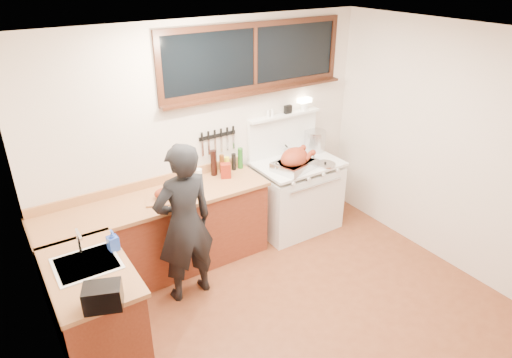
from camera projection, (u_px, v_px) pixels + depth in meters
ground_plane at (299, 321)px, 4.38m from camera, size 4.00×3.50×0.02m
room_shell at (308, 164)px, 3.65m from camera, size 4.10×3.60×2.65m
counter_back at (159, 235)px, 4.88m from camera, size 2.44×0.64×1.00m
counter_left at (95, 313)px, 3.82m from camera, size 0.64×1.09×0.90m
sink_unit at (88, 269)px, 3.72m from camera, size 0.50×0.45×0.37m
vintage_stove at (296, 193)px, 5.72m from camera, size 1.02×0.74×1.58m
back_window at (255, 65)px, 5.06m from camera, size 2.32×0.13×0.77m
knife_strip at (218, 137)px, 5.16m from camera, size 0.46×0.03×0.28m
man at (184, 224)px, 4.38m from camera, size 0.62×0.43×1.66m
soap_bottle at (113, 240)px, 3.83m from camera, size 0.09×0.10×0.19m
toaster at (103, 296)px, 3.21m from camera, size 0.31×0.26×0.18m
cutting_board at (165, 196)px, 4.64m from camera, size 0.44×0.39×0.13m
roast_turkey at (295, 161)px, 5.31m from camera, size 0.56×0.48×0.26m
stockpot at (315, 141)px, 5.82m from camera, size 0.31×0.31×0.26m
saucepan at (290, 155)px, 5.57m from camera, size 0.22×0.31×0.13m
pot_lid at (325, 164)px, 5.44m from camera, size 0.32×0.32×0.04m
coffee_tin at (226, 171)px, 5.11m from camera, size 0.14×0.13×0.17m
pitcher at (199, 176)px, 5.01m from camera, size 0.10×0.10×0.15m
bottle_cluster at (225, 162)px, 5.22m from camera, size 0.42×0.07×0.30m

